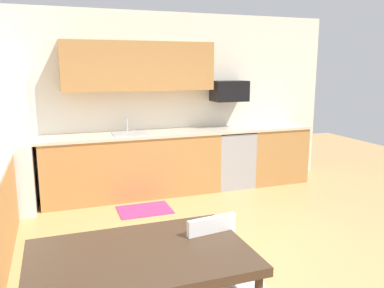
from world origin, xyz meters
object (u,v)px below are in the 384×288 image
object	(u,v)px
oven_range	(231,158)
microwave	(229,91)
chair_near_table	(219,269)
refrigerator	(1,147)
dining_table	(140,261)

from	to	relation	value
oven_range	microwave	xyz separation A→B (m)	(0.00, 0.10, 1.06)
microwave	chair_near_table	xyz separation A→B (m)	(-1.62, -3.34, -1.01)
microwave	chair_near_table	world-z (taller)	microwave
refrigerator	oven_range	xyz separation A→B (m)	(3.31, 0.08, -0.42)
microwave	chair_near_table	distance (m)	3.85
microwave	chair_near_table	bearing A→B (deg)	-115.84
oven_range	chair_near_table	distance (m)	3.63
refrigerator	chair_near_table	distance (m)	3.60
refrigerator	microwave	distance (m)	3.37
oven_range	chair_near_table	bearing A→B (deg)	-116.53
oven_range	refrigerator	bearing A→B (deg)	-178.61
dining_table	microwave	bearing A→B (deg)	57.06
oven_range	dining_table	distance (m)	3.93
microwave	dining_table	world-z (taller)	microwave
dining_table	chair_near_table	world-z (taller)	chair_near_table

